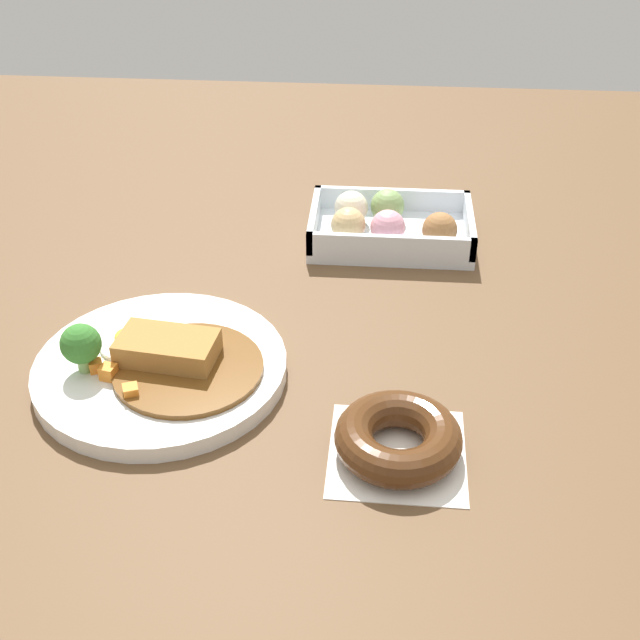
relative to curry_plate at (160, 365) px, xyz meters
name	(u,v)px	position (x,y,z in m)	size (l,w,h in m)	color
ground_plane	(331,323)	(0.17, 0.11, -0.01)	(1.60, 1.60, 0.00)	brown
curry_plate	(160,365)	(0.00, 0.00, 0.00)	(0.26, 0.26, 0.07)	white
donut_box	(387,226)	(0.23, 0.30, 0.01)	(0.21, 0.14, 0.06)	silver
chocolate_ring_donut	(398,439)	(0.24, -0.09, 0.00)	(0.13, 0.13, 0.04)	white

